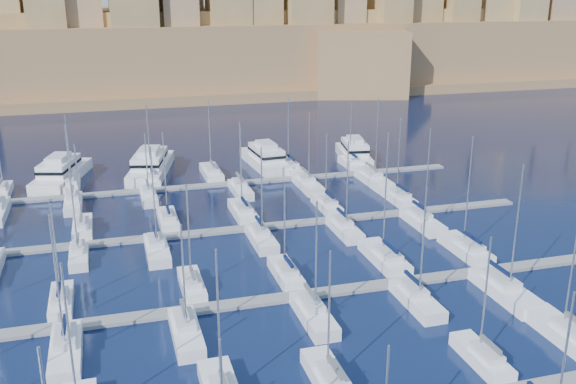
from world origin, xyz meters
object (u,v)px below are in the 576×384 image
object	(u,v)px
sailboat_4	(482,357)
motor_yacht_d	(354,153)
motor_yacht_a	(61,172)
motor_yacht_b	(151,165)
motor_yacht_c	(265,158)

from	to	relation	value
sailboat_4	motor_yacht_d	xyz separation A→B (m)	(15.35, 70.23, 1.00)
motor_yacht_a	motor_yacht_b	bearing A→B (deg)	2.51
sailboat_4	motor_yacht_c	bearing A→B (deg)	92.02
motor_yacht_b	motor_yacht_c	size ratio (longest dim) A/B	1.17
sailboat_4	motor_yacht_a	bearing A→B (deg)	119.00
sailboat_4	motor_yacht_d	bearing A→B (deg)	77.67
sailboat_4	motor_yacht_d	distance (m)	71.89
sailboat_4	motor_yacht_a	xyz separation A→B (m)	(-39.64, 71.50, 1.00)
sailboat_4	motor_yacht_b	world-z (taller)	sailboat_4
sailboat_4	motor_yacht_c	size ratio (longest dim) A/B	0.72
motor_yacht_a	motor_yacht_c	world-z (taller)	same
motor_yacht_a	motor_yacht_b	size ratio (longest dim) A/B	0.93
sailboat_4	motor_yacht_d	world-z (taller)	sailboat_4
motor_yacht_a	motor_yacht_c	xyz separation A→B (m)	(37.14, -0.49, 0.00)
sailboat_4	motor_yacht_b	size ratio (longest dim) A/B	0.62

